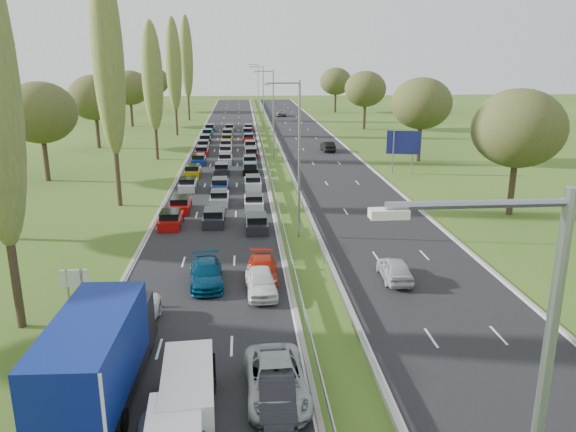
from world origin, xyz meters
name	(u,v)px	position (x,y,z in m)	size (l,w,h in m)	color
ground	(273,157)	(4.50, 80.00, 0.00)	(260.00, 260.00, 0.00)	#324A17
near_carriageway	(226,154)	(-2.25, 82.50, 0.00)	(10.50, 215.00, 0.04)	black
far_carriageway	(318,153)	(11.25, 82.50, 0.00)	(10.50, 215.00, 0.04)	black
central_reservation	(272,150)	(4.50, 82.50, 0.55)	(2.36, 215.00, 0.32)	gray
lamp_columns	(273,115)	(4.50, 78.00, 6.00)	(0.18, 140.18, 12.00)	gray
poplar_row	(137,68)	(-11.50, 68.17, 12.39)	(2.80, 127.80, 22.44)	#2D2116
woodland_left	(29,116)	(-22.00, 62.63, 7.68)	(8.00, 166.00, 11.10)	#2D2116
woodland_right	(443,109)	(24.00, 66.67, 7.68)	(8.00, 153.00, 11.10)	#2D2116
traffic_queue_fill	(225,157)	(-2.24, 77.50, 0.44)	(9.11, 67.98, 0.80)	#A50C0A
near_car_2	(126,319)	(-5.85, 27.69, 0.82)	(2.66, 5.77, 1.60)	white
near_car_7	(206,273)	(-2.16, 33.92, 0.73)	(1.99, 4.88, 1.42)	#053352
near_car_9	(277,395)	(1.41, 20.67, 0.69)	(1.42, 4.08, 1.35)	black
near_car_10	(276,380)	(1.43, 21.62, 0.77)	(2.50, 5.42, 1.51)	#A4A9AD
near_car_11	(262,270)	(1.31, 34.23, 0.71)	(1.92, 4.73, 1.37)	#B4200B
near_car_12	(261,282)	(1.16, 32.26, 0.77)	(1.76, 4.38, 1.49)	silver
far_car_0	(395,269)	(9.66, 33.71, 0.74)	(1.70, 4.23, 1.44)	#ACAEB5
far_car_1	(328,146)	(12.94, 84.01, 0.76)	(1.58, 4.52, 1.49)	black
far_car_2	(281,113)	(9.60, 136.29, 0.71)	(2.29, 4.97, 1.38)	slate
blue_lorry	(100,356)	(-5.63, 21.79, 2.14)	(2.73, 9.84, 4.16)	black
white_van_rear	(189,390)	(-2.06, 20.78, 1.02)	(1.95, 4.96, 1.99)	white
info_sign	(75,282)	(-9.40, 31.59, 1.37)	(1.50, 0.18, 2.10)	gray
direction_sign	(403,144)	(19.40, 66.60, 3.57)	(3.91, 1.03, 5.20)	gray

